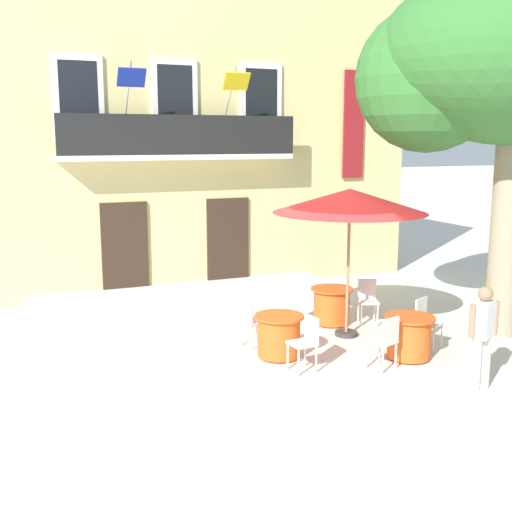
% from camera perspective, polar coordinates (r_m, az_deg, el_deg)
% --- Properties ---
extents(ground_plane, '(120.00, 120.00, 0.00)m').
position_cam_1_polar(ground_plane, '(11.76, 4.59, -8.21)').
color(ground_plane, silver).
extents(building_facade, '(13.00, 5.09, 7.50)m').
position_cam_1_polar(building_facade, '(17.36, -9.08, 10.33)').
color(building_facade, '#DBC67F').
rests_on(building_facade, ground).
extents(entrance_step_platform, '(7.01, 1.87, 0.25)m').
position_cam_1_polar(entrance_step_platform, '(14.99, -5.97, -3.60)').
color(entrance_step_platform, silver).
rests_on(entrance_step_platform, ground).
extents(cafe_table_near_tree, '(0.86, 0.86, 0.76)m').
position_cam_1_polar(cafe_table_near_tree, '(11.37, 13.60, -7.08)').
color(cafe_table_near_tree, '#EA561E').
rests_on(cafe_table_near_tree, ground).
extents(cafe_chair_near_tree_0, '(0.50, 0.50, 0.91)m').
position_cam_1_polar(cafe_chair_near_tree_0, '(10.71, 11.55, -7.32)').
color(cafe_chair_near_tree_0, silver).
rests_on(cafe_chair_near_tree_0, ground).
extents(cafe_chair_near_tree_1, '(0.53, 0.53, 0.91)m').
position_cam_1_polar(cafe_chair_near_tree_1, '(12.00, 15.01, -5.52)').
color(cafe_chair_near_tree_1, silver).
rests_on(cafe_chair_near_tree_1, ground).
extents(cafe_table_middle, '(0.86, 0.86, 0.76)m').
position_cam_1_polar(cafe_table_middle, '(11.13, 2.09, -7.17)').
color(cafe_table_middle, '#EA561E').
rests_on(cafe_table_middle, ground).
extents(cafe_chair_middle_0, '(0.48, 0.48, 0.91)m').
position_cam_1_polar(cafe_chair_middle_0, '(11.62, -0.46, -5.67)').
color(cafe_chair_middle_0, silver).
rests_on(cafe_chair_middle_0, ground).
extents(cafe_chair_middle_1, '(0.43, 0.43, 0.91)m').
position_cam_1_polar(cafe_chair_middle_1, '(10.51, 4.52, -7.48)').
color(cafe_chair_middle_1, silver).
rests_on(cafe_chair_middle_1, ground).
extents(cafe_table_front, '(0.86, 0.86, 0.76)m').
position_cam_1_polar(cafe_table_front, '(13.15, 6.81, -4.44)').
color(cafe_table_front, '#EA561E').
rests_on(cafe_table_front, ground).
extents(cafe_chair_front_0, '(0.54, 0.54, 0.91)m').
position_cam_1_polar(cafe_chair_front_0, '(13.02, 3.54, -3.92)').
color(cafe_chair_front_0, silver).
rests_on(cafe_chair_front_0, ground).
extents(cafe_chair_front_1, '(0.52, 0.52, 0.91)m').
position_cam_1_polar(cafe_chair_front_1, '(13.30, 9.99, -3.74)').
color(cafe_chair_front_1, silver).
rests_on(cafe_chair_front_1, ground).
extents(cafe_umbrella, '(2.90, 2.90, 2.85)m').
position_cam_1_polar(cafe_umbrella, '(12.02, 8.43, 4.87)').
color(cafe_umbrella, '#997A56').
rests_on(cafe_umbrella, ground).
extents(pedestrian_near_entrance, '(0.53, 0.35, 1.61)m').
position_cam_1_polar(pedestrian_near_entrance, '(10.20, 19.73, -6.43)').
color(pedestrian_near_entrance, silver).
rests_on(pedestrian_near_entrance, ground).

